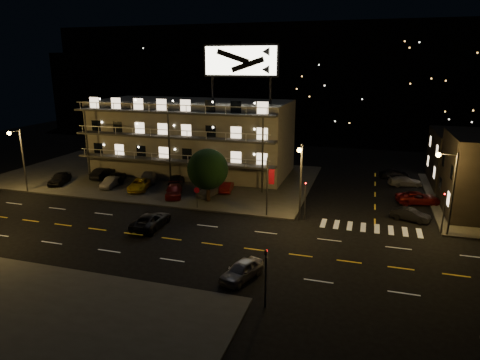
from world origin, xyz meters
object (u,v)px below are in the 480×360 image
(lot_car_2, at_px, (139,185))
(road_car_west, at_px, (151,220))
(lot_car_4, at_px, (209,190))
(lot_car_7, at_px, (149,176))
(side_car_0, at_px, (410,215))
(road_car_east, at_px, (242,270))
(tree, at_px, (207,170))

(lot_car_2, bearing_deg, road_car_west, -68.86)
(lot_car_4, xyz_separation_m, road_car_west, (-1.92, -11.07, -0.11))
(lot_car_4, relative_size, lot_car_7, 0.80)
(side_car_0, height_order, road_car_east, road_car_east)
(tree, distance_m, road_car_east, 19.07)
(lot_car_7, height_order, road_car_east, lot_car_7)
(lot_car_7, bearing_deg, lot_car_2, 78.83)
(lot_car_2, xyz_separation_m, lot_car_4, (9.41, 0.29, 0.04))
(road_car_west, bearing_deg, lot_car_7, -61.44)
(lot_car_2, distance_m, lot_car_7, 3.77)
(road_car_east, bearing_deg, lot_car_2, 156.13)
(lot_car_7, bearing_deg, road_car_west, 97.52)
(lot_car_4, distance_m, side_car_0, 22.76)
(lot_car_2, distance_m, side_car_0, 32.14)
(lot_car_2, distance_m, lot_car_4, 9.41)
(road_car_east, height_order, road_car_west, road_car_west)
(lot_car_4, bearing_deg, road_car_west, -85.30)
(lot_car_4, bearing_deg, road_car_east, -47.78)
(lot_car_4, height_order, side_car_0, lot_car_4)
(lot_car_4, xyz_separation_m, side_car_0, (22.71, -1.56, -0.21))
(side_car_0, bearing_deg, lot_car_7, 99.55)
(lot_car_2, relative_size, road_car_east, 1.16)
(side_car_0, relative_size, road_car_west, 0.73)
(lot_car_7, distance_m, side_car_0, 33.20)
(lot_car_2, xyz_separation_m, road_car_west, (7.49, -10.78, -0.07))
(lot_car_2, height_order, lot_car_7, lot_car_7)
(tree, xyz_separation_m, lot_car_2, (-9.97, 1.68, -3.01))
(lot_car_4, relative_size, side_car_0, 1.05)
(tree, relative_size, lot_car_4, 1.51)
(lot_car_2, xyz_separation_m, lot_car_7, (-0.71, 3.70, 0.08))
(tree, bearing_deg, side_car_0, 1.04)
(road_car_west, bearing_deg, lot_car_4, -100.79)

